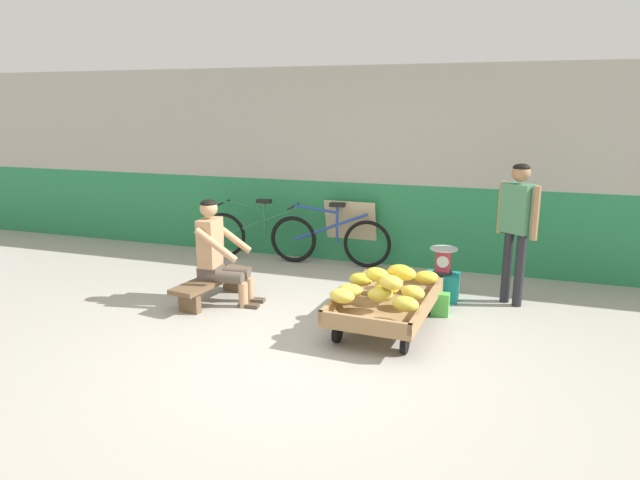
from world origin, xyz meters
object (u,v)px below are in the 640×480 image
(plastic_crate, at_px, (442,287))
(banana_cart, at_px, (386,304))
(bicycle_near_left, at_px, (258,235))
(customer_adult, at_px, (517,218))
(bicycle_far_left, at_px, (329,239))
(weighing_scale, at_px, (443,260))
(shopping_bag, at_px, (440,304))
(sign_board, at_px, (351,231))
(vendor_seated, at_px, (218,252))
(low_bench, at_px, (212,284))

(plastic_crate, bearing_deg, banana_cart, -112.67)
(plastic_crate, xyz_separation_m, bicycle_near_left, (-2.65, 0.86, 0.20))
(customer_adult, bearing_deg, bicycle_far_left, 160.71)
(banana_cart, distance_m, customer_adult, 1.74)
(weighing_scale, bearing_deg, customer_adult, 8.05)
(banana_cart, distance_m, shopping_bag, 0.69)
(weighing_scale, bearing_deg, plastic_crate, 90.00)
(plastic_crate, relative_size, weighing_scale, 1.20)
(sign_board, xyz_separation_m, customer_adult, (2.11, -1.05, 0.52))
(weighing_scale, xyz_separation_m, sign_board, (-1.38, 1.15, -0.02))
(banana_cart, bearing_deg, weighing_scale, 67.31)
(vendor_seated, relative_size, weighing_scale, 3.80)
(plastic_crate, relative_size, bicycle_far_left, 0.22)
(plastic_crate, relative_size, sign_board, 0.41)
(vendor_seated, xyz_separation_m, customer_adult, (3.04, 0.97, 0.38))
(vendor_seated, distance_m, customer_adult, 3.21)
(banana_cart, height_order, bicycle_near_left, bicycle_near_left)
(plastic_crate, distance_m, weighing_scale, 0.30)
(plastic_crate, xyz_separation_m, customer_adult, (0.73, 0.10, 0.80))
(bicycle_far_left, bearing_deg, low_bench, -113.40)
(vendor_seated, bearing_deg, low_bench, -175.50)
(banana_cart, xyz_separation_m, sign_board, (-0.96, 2.15, 0.19))
(weighing_scale, relative_size, sign_board, 0.35)
(low_bench, bearing_deg, sign_board, 63.25)
(banana_cart, xyz_separation_m, weighing_scale, (0.42, 1.00, 0.21))
(banana_cart, height_order, plastic_crate, banana_cart)
(plastic_crate, distance_m, shopping_bag, 0.50)
(sign_board, height_order, shopping_bag, sign_board)
(weighing_scale, xyz_separation_m, bicycle_far_left, (-1.62, 0.93, -0.10))
(plastic_crate, bearing_deg, bicycle_near_left, 161.96)
(banana_cart, relative_size, bicycle_far_left, 0.90)
(vendor_seated, distance_m, bicycle_near_left, 1.78)
(plastic_crate, relative_size, bicycle_near_left, 0.22)
(plastic_crate, bearing_deg, weighing_scale, -90.00)
(bicycle_far_left, distance_m, sign_board, 0.34)
(bicycle_near_left, distance_m, customer_adult, 3.52)
(low_bench, relative_size, vendor_seated, 0.99)
(weighing_scale, xyz_separation_m, customer_adult, (0.73, 0.10, 0.50))
(low_bench, xyz_separation_m, weighing_scale, (2.39, 0.87, 0.25))
(low_bench, bearing_deg, weighing_scale, 20.02)
(plastic_crate, xyz_separation_m, weighing_scale, (0.00, -0.00, 0.30))
(vendor_seated, distance_m, shopping_bag, 2.42)
(banana_cart, height_order, vendor_seated, vendor_seated)
(bicycle_far_left, distance_m, customer_adult, 2.56)
(low_bench, height_order, sign_board, sign_board)
(low_bench, xyz_separation_m, bicycle_far_left, (0.78, 1.80, 0.15))
(vendor_seated, height_order, sign_board, vendor_seated)
(banana_cart, bearing_deg, low_bench, 176.38)
(sign_board, bearing_deg, banana_cart, -65.93)
(banana_cart, xyz_separation_m, bicycle_near_left, (-2.23, 1.86, 0.11))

